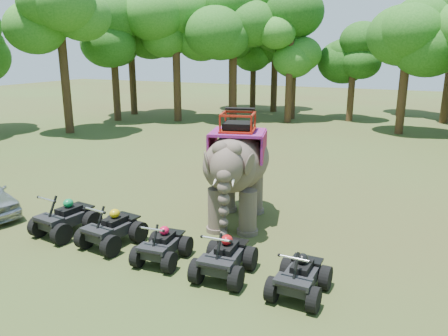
{
  "coord_description": "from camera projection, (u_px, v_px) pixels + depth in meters",
  "views": [
    {
      "loc": [
        5.47,
        -10.51,
        5.42
      ],
      "look_at": [
        0.0,
        1.2,
        1.9
      ],
      "focal_mm": 35.0,
      "sensor_mm": 36.0,
      "label": 1
    }
  ],
  "objects": [
    {
      "name": "ground",
      "position": [
        207.0,
        240.0,
        12.85
      ],
      "size": [
        110.0,
        110.0,
        0.0
      ],
      "primitive_type": "plane",
      "color": "#47381E",
      "rests_on": "ground"
    },
    {
      "name": "elephant",
      "position": [
        237.0,
        168.0,
        13.78
      ],
      "size": [
        2.92,
        4.65,
        3.62
      ],
      "primitive_type": null,
      "rotation": [
        0.0,
        0.0,
        0.25
      ],
      "color": "brown",
      "rests_on": "ground"
    },
    {
      "name": "atv_0",
      "position": [
        65.0,
        213.0,
        13.14
      ],
      "size": [
        1.49,
        1.9,
        1.3
      ],
      "primitive_type": null,
      "rotation": [
        0.0,
        0.0,
        -0.12
      ],
      "color": "black",
      "rests_on": "ground"
    },
    {
      "name": "atv_1",
      "position": [
        111.0,
        224.0,
        12.38
      ],
      "size": [
        1.43,
        1.84,
        1.27
      ],
      "primitive_type": null,
      "rotation": [
        0.0,
        0.0,
        -0.11
      ],
      "color": "black",
      "rests_on": "ground"
    },
    {
      "name": "atv_2",
      "position": [
        162.0,
        241.0,
        11.44
      ],
      "size": [
        1.25,
        1.62,
        1.14
      ],
      "primitive_type": null,
      "rotation": [
        0.0,
        0.0,
        0.09
      ],
      "color": "black",
      "rests_on": "ground"
    },
    {
      "name": "atv_3",
      "position": [
        225.0,
        252.0,
        10.67
      ],
      "size": [
        1.35,
        1.77,
        1.25
      ],
      "primitive_type": null,
      "rotation": [
        0.0,
        0.0,
        0.07
      ],
      "color": "black",
      "rests_on": "ground"
    },
    {
      "name": "atv_4",
      "position": [
        300.0,
        271.0,
        9.84
      ],
      "size": [
        1.2,
        1.62,
        1.18
      ],
      "primitive_type": null,
      "rotation": [
        0.0,
        0.0,
        -0.02
      ],
      "color": "black",
      "rests_on": "ground"
    },
    {
      "name": "tree_0",
      "position": [
        352.0,
        77.0,
        33.22
      ],
      "size": [
        4.72,
        4.72,
        6.74
      ],
      "primitive_type": null,
      "color": "#195114",
      "rests_on": "ground"
    },
    {
      "name": "tree_1",
      "position": [
        405.0,
        74.0,
        28.01
      ],
      "size": [
        5.43,
        5.43,
        7.76
      ],
      "primitive_type": null,
      "color": "#195114",
      "rests_on": "ground"
    },
    {
      "name": "tree_25",
      "position": [
        64.0,
        68.0,
        28.25
      ],
      "size": [
        5.99,
        5.99,
        8.56
      ],
      "primitive_type": null,
      "color": "#195114",
      "rests_on": "ground"
    },
    {
      "name": "tree_26",
      "position": [
        115.0,
        67.0,
        33.35
      ],
      "size": [
        5.79,
        5.79,
        8.27
      ],
      "primitive_type": null,
      "color": "#195114",
      "rests_on": "ground"
    },
    {
      "name": "tree_27",
      "position": [
        176.0,
        59.0,
        33.05
      ],
      "size": [
        6.55,
        6.55,
        9.35
      ],
      "primitive_type": null,
      "color": "#195114",
      "rests_on": "ground"
    },
    {
      "name": "tree_28",
      "position": [
        233.0,
        61.0,
        33.2
      ],
      "size": [
        6.44,
        6.44,
        9.2
      ],
      "primitive_type": null,
      "color": "#195114",
      "rests_on": "ground"
    },
    {
      "name": "tree_29",
      "position": [
        289.0,
        75.0,
        32.6
      ],
      "size": [
        4.99,
        4.99,
        7.14
      ],
      "primitive_type": null,
      "color": "#195114",
      "rests_on": "ground"
    },
    {
      "name": "tree_30",
      "position": [
        404.0,
        65.0,
        36.07
      ],
      "size": [
        5.89,
        5.89,
        8.41
      ],
      "primitive_type": null,
      "color": "#195114",
      "rests_on": "ground"
    },
    {
      "name": "tree_33",
      "position": [
        253.0,
        70.0,
        39.23
      ],
      "size": [
        5.1,
        5.1,
        7.29
      ],
      "primitive_type": null,
      "color": "#195114",
      "rests_on": "ground"
    },
    {
      "name": "tree_34",
      "position": [
        275.0,
        62.0,
        38.18
      ],
      "size": [
        6.06,
        6.06,
        8.66
      ],
      "primitive_type": null,
      "color": "#195114",
      "rests_on": "ground"
    },
    {
      "name": "tree_35",
      "position": [
        232.0,
        59.0,
        38.71
      ],
      "size": [
        6.43,
        6.43,
        9.18
      ],
      "primitive_type": null,
      "color": "#195114",
      "rests_on": "ground"
    },
    {
      "name": "tree_38",
      "position": [
        132.0,
        63.0,
        36.68
      ],
      "size": [
        6.03,
        6.03,
        8.62
      ],
      "primitive_type": null,
      "color": "#195114",
      "rests_on": "ground"
    },
    {
      "name": "tree_40",
      "position": [
        293.0,
        52.0,
        33.96
      ],
      "size": [
        7.27,
        7.27,
        10.39
      ],
      "primitive_type": null,
      "color": "#195114",
      "rests_on": "ground"
    }
  ]
}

